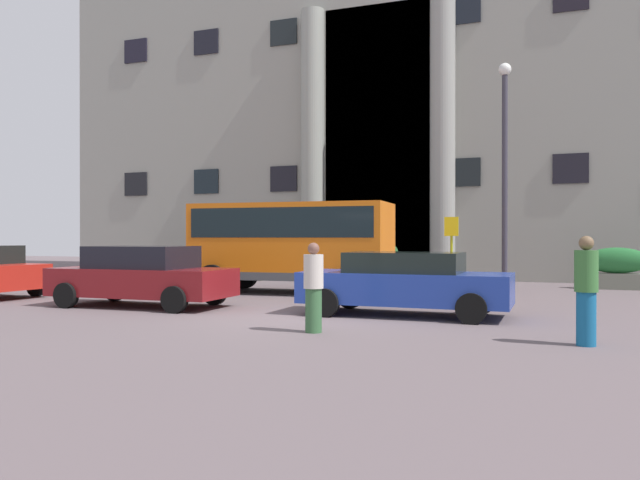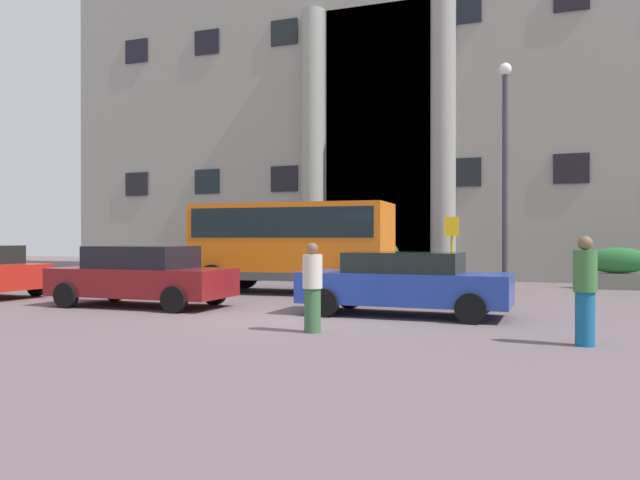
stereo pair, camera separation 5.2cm
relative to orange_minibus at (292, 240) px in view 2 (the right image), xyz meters
name	(u,v)px [view 2 (the right image)]	position (x,y,z in m)	size (l,w,h in m)	color
ground_plane	(289,321)	(2.29, -5.50, -1.70)	(80.00, 64.00, 0.12)	#65575A
office_building_facade	(436,68)	(2.28, 11.97, 8.12)	(34.22, 9.75, 19.54)	gray
orange_minibus	(292,240)	(0.00, 0.00, 0.00)	(6.15, 2.86, 2.75)	orange
bus_stop_sign	(452,245)	(4.55, 2.08, -0.17)	(0.44, 0.08, 2.36)	#99A012
hedge_planter_entrance_left	(372,261)	(1.09, 5.16, -0.83)	(2.12, 0.83, 1.68)	gray
hedge_planter_entrance_right	(153,262)	(-8.57, 4.82, -0.99)	(1.62, 0.89, 1.35)	gray
hedge_planter_far_west	(617,269)	(9.52, 5.10, -0.97)	(2.10, 0.71, 1.38)	slate
hedge_planter_far_east	(248,262)	(-3.94, 4.66, -0.92)	(1.53, 0.71, 1.49)	#70695C
parked_estate_mid	(142,276)	(-2.03, -4.73, -0.88)	(4.52, 2.09, 1.50)	maroon
parked_sedan_second	(404,283)	(4.48, -4.20, -0.92)	(4.55, 1.96, 1.39)	#1F3B9C
motorcycle_far_end	(111,280)	(-4.82, -2.47, -1.18)	(2.01, 0.68, 0.89)	black
motorcycle_near_kerb	(339,286)	(2.36, -2.42, -1.18)	(2.03, 0.61, 0.89)	black
pedestrian_woman_with_bag	(585,290)	(8.03, -6.94, -0.76)	(0.36, 0.36, 1.75)	#155989
pedestrian_man_crossing	(312,287)	(3.48, -7.16, -0.83)	(0.36, 0.36, 1.62)	#346139
lamppost_plaza_centre	(505,158)	(6.10, 2.96, 2.61)	(0.40, 0.40, 7.26)	#35323E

